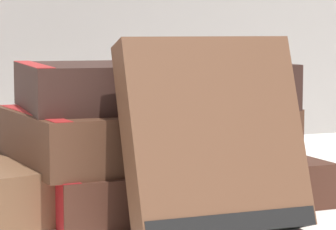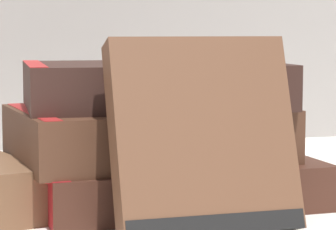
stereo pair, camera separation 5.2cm
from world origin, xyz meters
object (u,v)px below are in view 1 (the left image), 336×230
object	(u,v)px
book_flat_top	(144,85)
book_flat_bottom	(164,180)
book_leaning_front	(215,144)
pocket_watch	(184,58)
book_flat_middle	(144,134)
reading_glasses	(64,167)

from	to	relation	value
book_flat_top	book_flat_bottom	bearing A→B (deg)	-26.40
book_flat_top	book_leaning_front	xyz separation A→B (m)	(0.01, -0.11, -0.03)
book_flat_bottom	pocket_watch	bearing A→B (deg)	18.35
book_flat_bottom	pocket_watch	distance (m)	0.09
book_flat_top	pocket_watch	bearing A→B (deg)	2.93
book_flat_bottom	book_leaning_front	xyz separation A→B (m)	(-0.00, -0.10, 0.04)
book_flat_bottom	book_flat_top	size ratio (longest dim) A/B	1.06
book_flat_bottom	pocket_watch	size ratio (longest dim) A/B	3.36
book_flat_bottom	book_leaning_front	bearing A→B (deg)	-93.69
book_flat_middle	reading_glasses	world-z (taller)	book_flat_middle
book_flat_middle	book_leaning_front	size ratio (longest dim) A/B	1.63
book_flat_bottom	book_flat_top	xyz separation A→B (m)	(-0.01, 0.01, 0.07)
book_flat_top	book_leaning_front	distance (m)	0.11
book_leaning_front	pocket_watch	distance (m)	0.12
book_flat_bottom	reading_glasses	size ratio (longest dim) A/B	2.04
book_leaning_front	reading_glasses	size ratio (longest dim) A/B	1.24
book_flat_middle	pocket_watch	world-z (taller)	pocket_watch
book_leaning_front	reading_glasses	xyz separation A→B (m)	(-0.03, 0.27, -0.06)
reading_glasses	book_flat_top	bearing A→B (deg)	-87.37
book_flat_middle	pocket_watch	distance (m)	0.06
book_leaning_front	book_flat_top	bearing A→B (deg)	94.41
pocket_watch	book_flat_bottom	bearing A→B (deg)	-160.59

